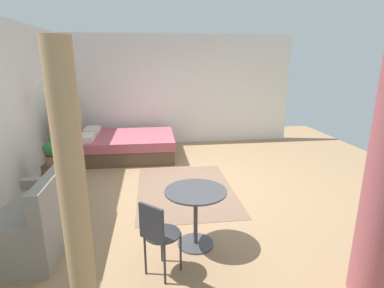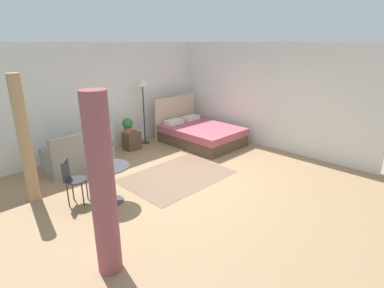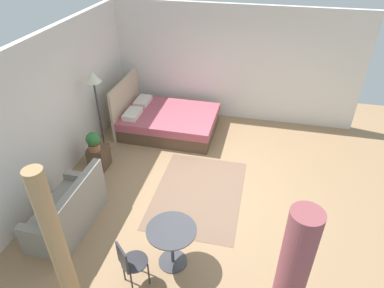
# 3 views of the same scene
# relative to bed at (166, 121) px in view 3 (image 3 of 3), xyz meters

# --- Properties ---
(ground_plane) EXTENTS (9.03, 9.00, 0.02)m
(ground_plane) POSITION_rel_bed_xyz_m (-1.87, -1.43, -0.30)
(ground_plane) COLOR #9E7A56
(wall_back) EXTENTS (9.03, 0.12, 2.82)m
(wall_back) POSITION_rel_bed_xyz_m (-1.87, 1.57, 1.12)
(wall_back) COLOR silver
(wall_back) RESTS_ON ground
(wall_right) EXTENTS (0.12, 6.00, 2.82)m
(wall_right) POSITION_rel_bed_xyz_m (1.15, -1.43, 1.12)
(wall_right) COLOR silver
(wall_right) RESTS_ON ground
(area_rug) EXTENTS (2.28, 1.63, 0.01)m
(area_rug) POSITION_rel_bed_xyz_m (-2.06, -1.24, -0.28)
(area_rug) COLOR #7F604C
(area_rug) RESTS_ON ground
(bed) EXTENTS (1.62, 2.25, 1.25)m
(bed) POSITION_rel_bed_xyz_m (0.00, 0.00, 0.00)
(bed) COLOR brown
(bed) RESTS_ON ground
(couch) EXTENTS (1.48, 0.76, 0.93)m
(couch) POSITION_rel_bed_xyz_m (-3.32, 0.72, 0.02)
(couch) COLOR gray
(couch) RESTS_ON ground
(nightstand) EXTENTS (0.40, 0.35, 0.49)m
(nightstand) POSITION_rel_bed_xyz_m (-1.69, 0.96, -0.04)
(nightstand) COLOR brown
(nightstand) RESTS_ON ground
(potted_plant) EXTENTS (0.28, 0.28, 0.41)m
(potted_plant) POSITION_rel_bed_xyz_m (-1.79, 0.96, 0.42)
(potted_plant) COLOR #935B3D
(potted_plant) RESTS_ON nightstand
(floor_lamp) EXTENTS (0.33, 0.33, 1.88)m
(floor_lamp) POSITION_rel_bed_xyz_m (-1.11, 1.13, 1.33)
(floor_lamp) COLOR #2D2D33
(floor_lamp) RESTS_ON ground
(balcony_table) EXTENTS (0.73, 0.73, 0.71)m
(balcony_table) POSITION_rel_bed_xyz_m (-3.67, -1.18, 0.21)
(balcony_table) COLOR #3F3F44
(balcony_table) RESTS_ON ground
(cafe_chair_near_window) EXTENTS (0.53, 0.53, 0.84)m
(cafe_chair_near_window) POSITION_rel_bed_xyz_m (-4.17, -0.72, 0.22)
(cafe_chair_near_window) COLOR #2D2D33
(cafe_chair_near_window) RESTS_ON ground
(curtain_right) EXTENTS (0.21, 0.21, 2.34)m
(curtain_right) POSITION_rel_bed_xyz_m (-4.63, -0.08, 0.88)
(curtain_right) COLOR tan
(curtain_right) RESTS_ON ground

